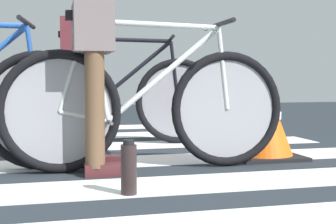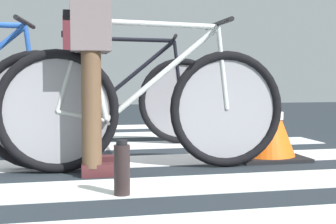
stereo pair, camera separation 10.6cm
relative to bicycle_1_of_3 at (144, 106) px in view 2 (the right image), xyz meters
The scene contains 6 objects.
bicycle_1_of_3 is the anchor object (origin of this frame).
cyclist_1_of_3 0.40m from the bicycle_1_of_3, behind, with size 0.32×0.41×0.98m.
bicycle_3_of_3 1.19m from the bicycle_1_of_3, 90.10° to the left, with size 1.72×0.55×0.93m.
cyclist_3_of_3 1.32m from the bicycle_1_of_3, 103.81° to the left, with size 0.38×0.45×1.03m.
water_bottle 0.70m from the bicycle_1_of_3, 108.88° to the right, with size 0.08×0.08×0.26m.
traffic_cone 0.92m from the bicycle_1_of_3, 14.59° to the left, with size 0.47×0.47×0.54m.
Camera 2 is at (0.45, -3.29, 0.57)m, focal length 52.68 mm.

